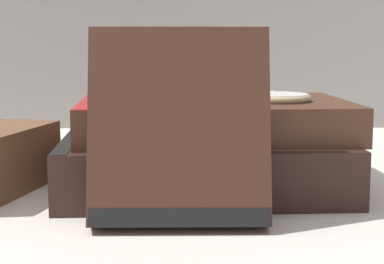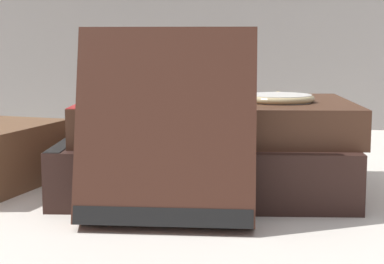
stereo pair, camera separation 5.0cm
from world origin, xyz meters
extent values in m
plane|color=silver|center=(0.00, 0.00, 0.00)|extent=(3.00, 3.00, 0.00)
cube|color=#331E19|center=(0.00, 0.02, 0.02)|extent=(0.23, 0.16, 0.04)
cube|color=black|center=(-0.11, 0.02, 0.02)|extent=(0.02, 0.15, 0.04)
cube|color=#4C2D1E|center=(0.01, 0.03, 0.06)|extent=(0.22, 0.15, 0.03)
cube|color=#B22323|center=(-0.09, 0.03, 0.06)|extent=(0.02, 0.14, 0.03)
cube|color=#422319|center=(-0.02, -0.07, 0.07)|extent=(0.12, 0.05, 0.13)
cube|color=black|center=(-0.02, -0.09, 0.01)|extent=(0.11, 0.03, 0.02)
cylinder|color=white|center=(0.06, 0.03, 0.08)|extent=(0.05, 0.05, 0.01)
torus|color=tan|center=(0.06, 0.03, 0.08)|extent=(0.06, 0.06, 0.01)
sphere|color=tan|center=(0.06, 0.05, 0.08)|extent=(0.01, 0.01, 0.01)
torus|color=#4C3828|center=(-0.09, 0.19, 0.00)|extent=(0.06, 0.06, 0.00)
torus|color=#4C3828|center=(-0.03, 0.21, 0.00)|extent=(0.06, 0.06, 0.00)
cylinder|color=#4C3828|center=(-0.06, 0.20, 0.00)|extent=(0.02, 0.01, 0.00)
camera|label=1|loc=(-0.02, -0.49, 0.12)|focal=60.00mm
camera|label=2|loc=(0.03, -0.48, 0.12)|focal=60.00mm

